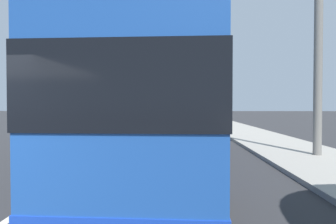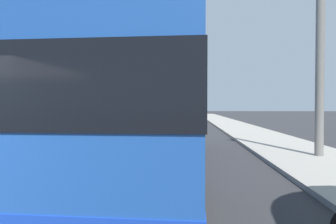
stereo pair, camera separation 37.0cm
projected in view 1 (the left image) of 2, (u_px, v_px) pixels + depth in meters
The scene contains 6 objects.
sidewalk_curb at pixel (294, 151), 11.70m from camera, with size 110.00×3.60×0.14m, color #9E998E.
lane_divider_line at pixel (110, 151), 11.96m from camera, with size 110.00×0.16×0.01m, color silver.
coach_bus at pixel (162, 109), 9.18m from camera, with size 12.27×2.83×3.22m.
car_ahead_same_lane at pixel (131, 117), 32.15m from camera, with size 4.49×2.08×1.52m.
car_behind_bus at pixel (174, 119), 28.04m from camera, with size 4.28×2.05×1.42m.
utility_pole at pixel (318, 41), 10.26m from camera, with size 0.30×0.30×8.56m, color slate.
Camera 1 is at (-1.83, -2.85, 1.92)m, focal length 30.20 mm.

